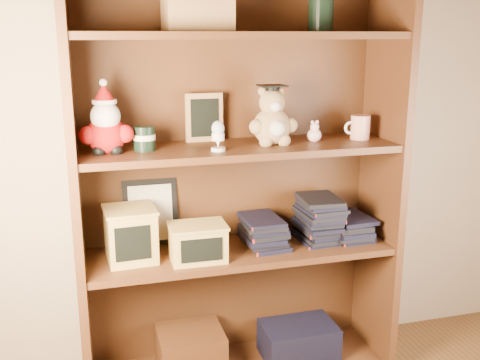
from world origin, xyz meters
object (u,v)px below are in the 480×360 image
(grad_teddy_bear, at_px, (272,121))
(treats_box, at_px, (131,234))
(bookcase, at_px, (236,187))
(teacher_mug, at_px, (360,127))

(grad_teddy_bear, bearing_deg, treats_box, 179.36)
(bookcase, relative_size, treats_box, 8.22)
(teacher_mug, bearing_deg, bookcase, 173.98)
(grad_teddy_bear, relative_size, treats_box, 1.14)
(bookcase, bearing_deg, grad_teddy_bear, -24.95)
(grad_teddy_bear, distance_m, treats_box, 0.65)
(bookcase, bearing_deg, teacher_mug, -6.02)
(teacher_mug, bearing_deg, grad_teddy_bear, -178.92)
(grad_teddy_bear, xyz_separation_m, treats_box, (-0.53, 0.01, -0.39))
(treats_box, bearing_deg, bookcase, 7.25)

